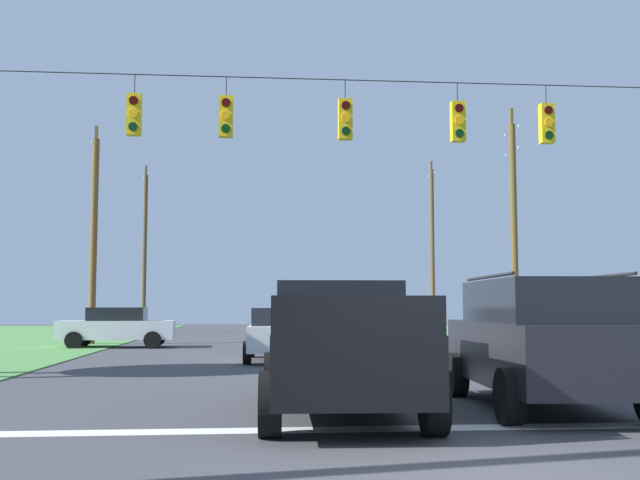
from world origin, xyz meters
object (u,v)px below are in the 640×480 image
pickup_truck (340,348)px  utility_pole_far_left (145,250)px  overhead_signal_span (335,191)px  utility_pole_mid_right (514,226)px  suv_black (542,340)px  utility_pole_mid_left (94,237)px  distant_car_oncoming (539,328)px  distant_car_far_parked (280,333)px  distant_car_crossing_white (117,327)px  utility_pole_far_right (432,247)px

pickup_truck → utility_pole_far_left: bearing=102.3°
overhead_signal_span → utility_pole_mid_right: 17.16m
suv_black → utility_pole_mid_left: utility_pole_mid_left is taller
distant_car_oncoming → utility_pole_far_left: 26.52m
distant_car_far_parked → overhead_signal_span: bearing=-78.4°
overhead_signal_span → utility_pole_mid_left: utility_pole_mid_left is taller
utility_pole_far_left → distant_car_far_parked: bearing=-73.4°
utility_pole_far_left → overhead_signal_span: bearing=-74.2°
overhead_signal_span → distant_car_crossing_white: size_ratio=3.83×
pickup_truck → utility_pole_far_right: utility_pole_far_right is taller
suv_black → distant_car_far_parked: 11.46m
utility_pole_far_left → utility_pole_mid_right: bearing=-40.7°
distant_car_oncoming → utility_pole_mid_right: utility_pole_mid_right is taller
utility_pole_far_right → suv_black: bearing=-100.8°
distant_car_oncoming → utility_pole_mid_right: 6.63m
utility_pole_far_right → utility_pole_mid_left: 22.71m
distant_car_crossing_white → utility_pole_mid_left: size_ratio=0.48×
overhead_signal_span → utility_pole_far_left: bearing=105.8°
distant_car_crossing_white → suv_black: bearing=-62.4°
distant_car_oncoming → utility_pole_mid_right: bearing=79.7°
utility_pole_far_right → utility_pole_far_left: (-17.60, 0.32, -0.26)m
suv_black → distant_car_oncoming: 16.20m
utility_pole_mid_right → utility_pole_far_right: 14.81m
pickup_truck → utility_pole_far_right: bearing=74.4°
distant_car_crossing_white → utility_pole_mid_right: 16.90m
utility_pole_mid_right → utility_pole_far_left: utility_pole_mid_right is taller
utility_pole_mid_left → suv_black: bearing=-62.0°
suv_black → utility_pole_mid_right: size_ratio=0.48×
distant_car_crossing_white → utility_pole_far_right: 23.69m
suv_black → utility_pole_mid_left: bearing=118.0°
distant_car_far_parked → utility_pole_far_left: utility_pole_far_left is taller
overhead_signal_span → distant_car_oncoming: bearing=48.2°
overhead_signal_span → utility_pole_mid_left: 17.19m
distant_car_oncoming → distant_car_far_parked: bearing=-155.6°
distant_car_crossing_white → distant_car_far_parked: 9.52m
utility_pole_far_right → utility_pole_far_left: utility_pole_far_right is taller
utility_pole_far_left → pickup_truck: bearing=-77.7°
overhead_signal_span → distant_car_far_parked: (-1.04, 5.09, -3.42)m
utility_pole_far_right → utility_pole_mid_left: utility_pole_far_right is taller
distant_car_far_parked → utility_pole_mid_right: utility_pole_mid_right is taller
utility_pole_mid_left → distant_car_oncoming: bearing=-18.5°
distant_car_oncoming → utility_pole_mid_left: 18.08m
distant_car_crossing_white → utility_pole_far_right: bearing=45.8°
overhead_signal_span → utility_pole_far_left: 30.70m
overhead_signal_span → distant_car_far_parked: overhead_signal_span is taller
overhead_signal_span → distant_car_crossing_white: 14.75m
utility_pole_far_right → utility_pole_mid_left: (-17.68, -14.23, -0.77)m
pickup_truck → distant_car_far_parked: size_ratio=1.25×
distant_car_far_parked → utility_pole_far_left: (-7.29, 24.45, 4.15)m
overhead_signal_span → utility_pole_far_left: size_ratio=1.65×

